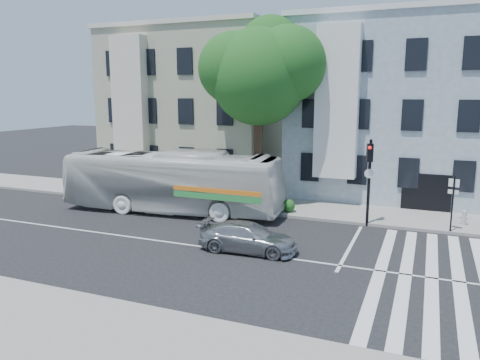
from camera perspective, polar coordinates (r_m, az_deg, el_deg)
The scene contains 12 objects.
ground at distance 20.84m, azimuth -5.94°, elevation -7.92°, with size 120.00×120.00×0.00m, color black.
sidewalk_far at distance 27.85m, azimuth 1.83°, elevation -2.97°, with size 80.00×4.00×0.15m, color gray.
sidewalk_near at distance 14.79m, azimuth -21.30°, elevation -16.31°, with size 80.00×4.00×0.15m, color gray.
building_left at distance 36.32m, azimuth -4.72°, elevation 8.81°, with size 12.00×10.00×11.00m, color #9D9E85.
building_right at distance 32.50m, azimuth 18.13°, elevation 8.13°, with size 12.00×10.00×11.00m, color #85969F.
street_tree at distance 27.77m, azimuth 2.58°, elevation 13.12°, with size 7.30×5.90×11.10m.
bus at distance 26.31m, azimuth -8.30°, elevation -0.19°, with size 12.40×2.90×3.46m, color silver.
sedan at distance 19.82m, azimuth 0.97°, elevation -6.99°, with size 4.19×1.70×1.22m, color #A6A8AD.
hedge at distance 27.28m, azimuth -2.65°, elevation -2.34°, with size 8.50×0.84×0.70m, color #2C591C, non-canonical shape.
traffic_signal at distance 23.78m, azimuth 15.48°, elevation 1.06°, with size 0.44×0.54×4.36m.
fire_hydrant at distance 25.75m, azimuth 25.64°, elevation -4.09°, with size 0.43×0.25×0.76m.
far_sign_pole at distance 24.04m, azimuth 24.53°, elevation -1.81°, with size 0.47×0.24×2.68m.
Camera 1 is at (9.40, -17.39, 6.58)m, focal length 35.00 mm.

